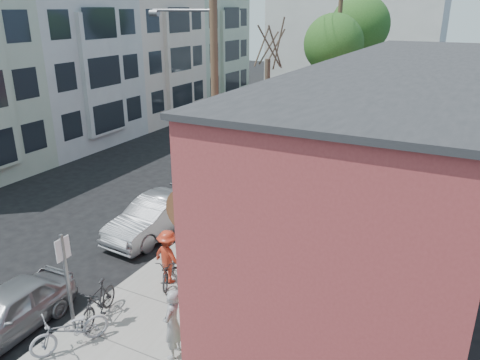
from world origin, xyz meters
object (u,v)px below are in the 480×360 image
at_px(utility_pole_near, 213,90).
at_px(car_3, 274,143).
at_px(cyclist, 168,257).
at_px(patio_chair_b, 218,318).
at_px(parked_bike_a, 98,302).
at_px(car_0, 7,312).
at_px(tree_bare, 266,128).
at_px(tree_leafy_far, 360,25).
at_px(parking_meter_far, 262,167).
at_px(tree_leafy_mid, 333,44).
at_px(car_2, 228,173).
at_px(bus, 300,91).
at_px(parked_bike_b, 70,330).
at_px(car_1, 156,216).
at_px(parking_meter_near, 175,227).
at_px(sign_post, 67,274).
at_px(patio_chair_a, 247,299).
at_px(patron_grey, 173,324).

height_order(utility_pole_near, car_3, utility_pole_near).
xyz_separation_m(utility_pole_near, cyclist, (0.91, -4.52, -4.38)).
height_order(patio_chair_b, parked_bike_a, parked_bike_a).
xyz_separation_m(car_0, car_3, (0.00, 18.08, 0.11)).
xyz_separation_m(parked_bike_a, car_0, (-1.87, -1.41, -0.02)).
xyz_separation_m(tree_bare, tree_leafy_far, (0.00, 16.20, 3.87)).
relative_size(parking_meter_far, cyclist, 0.71).
height_order(tree_leafy_mid, cyclist, tree_leafy_mid).
xyz_separation_m(car_2, bus, (-3.55, 19.66, 0.77)).
distance_m(cyclist, car_2, 8.86).
xyz_separation_m(parked_bike_b, car_1, (-2.06, 6.36, 0.08)).
height_order(parking_meter_near, utility_pole_near, utility_pole_near).
relative_size(sign_post, parked_bike_a, 1.57).
relative_size(sign_post, bus, 0.26).
xyz_separation_m(patio_chair_a, car_3, (-5.37, 14.58, 0.19)).
bearing_deg(sign_post, parked_bike_a, 63.20).
bearing_deg(cyclist, tree_bare, -76.54).
bearing_deg(tree_bare, parked_bike_a, -90.69).
distance_m(tree_leafy_mid, patio_chair_a, 19.73).
distance_m(patio_chair_b, car_1, 6.54).
bearing_deg(car_2, car_3, 90.40).
distance_m(parked_bike_b, car_3, 17.99).
relative_size(parking_meter_near, patio_chair_a, 1.41).
distance_m(tree_bare, car_1, 6.56).
relative_size(sign_post, car_0, 0.72).
xyz_separation_m(utility_pole_near, patron_grey, (2.93, -7.21, -4.34)).
bearing_deg(patio_chair_b, sign_post, -158.54).
xyz_separation_m(parking_meter_far, tree_leafy_mid, (0.55, 8.95, 5.17)).
height_order(patron_grey, car_3, patron_grey).
bearing_deg(parking_meter_far, parking_meter_near, -90.00).
bearing_deg(tree_leafy_mid, parking_meter_far, -93.52).
height_order(parking_meter_near, car_2, car_2).
distance_m(parking_meter_near, car_0, 5.94).
xyz_separation_m(tree_leafy_far, cyclist, (0.50, -24.67, -6.01)).
xyz_separation_m(parking_meter_far, cyclist, (1.05, -9.33, 0.04)).
distance_m(sign_post, parking_meter_far, 12.42).
distance_m(parking_meter_near, utility_pole_near, 5.14).
distance_m(tree_leafy_mid, bus, 12.25).
bearing_deg(car_0, parked_bike_a, 34.90).
height_order(patio_chair_a, parked_bike_a, parked_bike_a).
relative_size(tree_leafy_mid, car_1, 1.73).
relative_size(parking_meter_far, tree_leafy_far, 0.14).
relative_size(utility_pole_near, cyclist, 5.72).
bearing_deg(car_3, patio_chair_a, -67.19).
relative_size(patron_grey, bus, 0.17).
height_order(parking_meter_near, cyclist, cyclist).
height_order(parked_bike_b, bus, bus).
bearing_deg(car_3, parked_bike_b, -80.83).
bearing_deg(patron_grey, patio_chair_b, 146.91).
bearing_deg(parked_bike_b, bus, 127.74).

